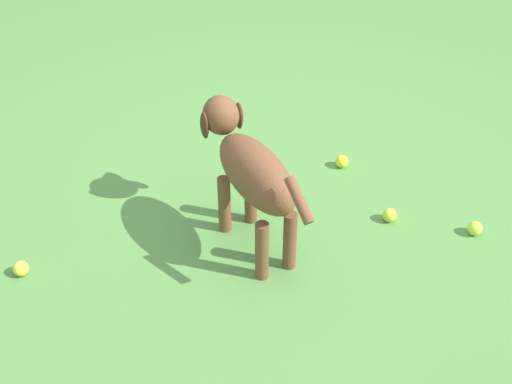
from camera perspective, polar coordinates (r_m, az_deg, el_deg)
The scene contains 6 objects.
ground at distance 3.12m, azimuth 2.45°, elevation -1.30°, with size 14.00×14.00×0.00m, color #548C42.
dog at distance 2.69m, azimuth -0.52°, elevation 2.06°, with size 0.88×0.26×0.60m.
tennis_ball_0 at distance 2.93m, azimuth -19.85°, elevation -6.31°, with size 0.07×0.07×0.07m, color #D7E23C.
tennis_ball_1 at distance 3.11m, azimuth 18.57°, elevation -3.03°, with size 0.07×0.07×0.07m, color #C9E440.
tennis_ball_2 at distance 3.39m, azimuth 7.51°, elevation 2.67°, with size 0.07×0.07×0.07m, color #D0E42A.
tennis_ball_4 at distance 3.08m, azimuth 11.59°, elevation -1.99°, with size 0.07×0.07×0.07m, color #C2DF37.
Camera 1 is at (2.18, -1.06, 1.96)m, focal length 45.79 mm.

